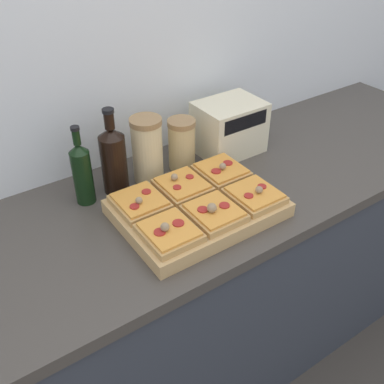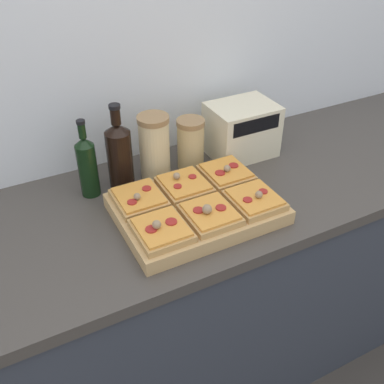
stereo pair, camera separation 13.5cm
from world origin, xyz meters
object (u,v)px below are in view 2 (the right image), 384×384
at_px(cutting_board, 197,209).
at_px(olive_oil_bottle, 87,165).
at_px(grain_jar_short, 191,144).
at_px(wine_bottle, 119,154).
at_px(grain_jar_tall, 154,147).
at_px(toaster_oven, 242,130).

relative_size(cutting_board, olive_oil_bottle, 1.81).
relative_size(cutting_board, grain_jar_short, 2.61).
relative_size(wine_bottle, grain_jar_tall, 1.29).
height_order(cutting_board, grain_jar_tall, grain_jar_tall).
bearing_deg(olive_oil_bottle, cutting_board, -45.50).
height_order(olive_oil_bottle, grain_jar_short, olive_oil_bottle).
bearing_deg(grain_jar_tall, wine_bottle, -180.00).
bearing_deg(olive_oil_bottle, wine_bottle, 0.00).
bearing_deg(wine_bottle, olive_oil_bottle, -180.00).
bearing_deg(cutting_board, grain_jar_tall, 95.14).
distance_m(olive_oil_bottle, grain_jar_tall, 0.23).
bearing_deg(toaster_oven, cutting_board, -141.28).
bearing_deg(cutting_board, grain_jar_short, 66.44).
bearing_deg(cutting_board, wine_bottle, 119.43).
bearing_deg(olive_oil_bottle, grain_jar_short, 0.00).
relative_size(wine_bottle, toaster_oven, 1.13).
relative_size(cutting_board, toaster_oven, 1.84).
xyz_separation_m(cutting_board, grain_jar_short, (0.11, 0.26, 0.07)).
relative_size(olive_oil_bottle, grain_jar_short, 1.45).
bearing_deg(wine_bottle, grain_jar_short, -0.00).
bearing_deg(grain_jar_short, olive_oil_bottle, 180.00).
distance_m(olive_oil_bottle, wine_bottle, 0.11).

